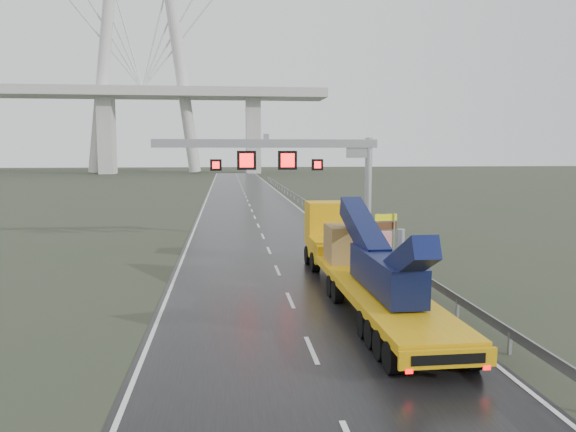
{
  "coord_description": "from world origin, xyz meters",
  "views": [
    {
      "loc": [
        -2.63,
        -19.05,
        6.34
      ],
      "look_at": [
        0.3,
        7.64,
        3.2
      ],
      "focal_mm": 35.0,
      "sensor_mm": 36.0,
      "label": 1
    }
  ],
  "objects": [
    {
      "name": "road",
      "position": [
        0.0,
        40.0,
        0.01
      ],
      "size": [
        11.0,
        200.0,
        0.02
      ],
      "primitive_type": "cube",
      "color": "black",
      "rests_on": "ground"
    },
    {
      "name": "heavy_haul_truck",
      "position": [
        3.08,
        5.34,
        1.63
      ],
      "size": [
        2.84,
        18.0,
        4.22
      ],
      "rotation": [
        0.0,
        0.0,
        0.01
      ],
      "color": "orange",
      "rests_on": "ground"
    },
    {
      "name": "ground",
      "position": [
        0.0,
        0.0,
        0.0
      ],
      "size": [
        400.0,
        400.0,
        0.0
      ],
      "primitive_type": "plane",
      "color": "#313A28",
      "rests_on": "ground"
    },
    {
      "name": "exit_sign_pair",
      "position": [
        7.1,
        14.32,
        1.76
      ],
      "size": [
        1.45,
        0.32,
        2.51
      ],
      "rotation": [
        0.0,
        0.0,
        0.17
      ],
      "color": "#9EA0A7",
      "rests_on": "ground"
    },
    {
      "name": "guardrail",
      "position": [
        6.1,
        30.0,
        0.7
      ],
      "size": [
        0.2,
        140.0,
        1.4
      ],
      "primitive_type": null,
      "color": "gray",
      "rests_on": "ground"
    },
    {
      "name": "sign_gantry",
      "position": [
        2.1,
        17.99,
        5.61
      ],
      "size": [
        14.9,
        1.2,
        7.42
      ],
      "color": "silver",
      "rests_on": "ground"
    },
    {
      "name": "striped_barrier",
      "position": [
        7.75,
        16.39,
        0.54
      ],
      "size": [
        0.69,
        0.46,
        1.08
      ],
      "primitive_type": "cube",
      "rotation": [
        0.0,
        0.0,
        0.19
      ],
      "color": "red",
      "rests_on": "ground"
    }
  ]
}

